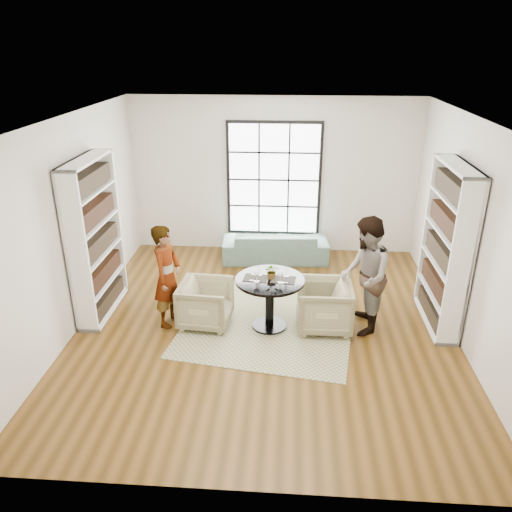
# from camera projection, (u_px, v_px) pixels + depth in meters

# --- Properties ---
(ground) EXTENTS (6.00, 6.00, 0.00)m
(ground) POSITION_uv_depth(u_px,v_px,m) (265.00, 325.00, 7.46)
(ground) COLOR brown
(room_shell) EXTENTS (6.00, 6.01, 6.00)m
(room_shell) POSITION_uv_depth(u_px,v_px,m) (268.00, 234.00, 7.45)
(room_shell) COLOR silver
(room_shell) RESTS_ON ground
(rug) EXTENTS (2.81, 2.81, 0.01)m
(rug) POSITION_uv_depth(u_px,v_px,m) (269.00, 323.00, 7.51)
(rug) COLOR #B1AE84
(rug) RESTS_ON ground
(pedestal_table) EXTENTS (0.99, 0.99, 0.79)m
(pedestal_table) POSITION_uv_depth(u_px,v_px,m) (270.00, 293.00, 7.19)
(pedestal_table) COLOR black
(pedestal_table) RESTS_ON ground
(sofa) EXTENTS (2.04, 0.91, 0.58)m
(sofa) POSITION_uv_depth(u_px,v_px,m) (275.00, 245.00, 9.58)
(sofa) COLOR gray
(sofa) RESTS_ON ground
(armchair_left) EXTENTS (0.80, 0.78, 0.68)m
(armchair_left) POSITION_uv_depth(u_px,v_px,m) (206.00, 304.00, 7.37)
(armchair_left) COLOR tan
(armchair_left) RESTS_ON ground
(armchair_right) EXTENTS (0.79, 0.77, 0.72)m
(armchair_right) POSITION_uv_depth(u_px,v_px,m) (324.00, 306.00, 7.26)
(armchair_right) COLOR tan
(armchair_right) RESTS_ON ground
(person_left) EXTENTS (0.48, 0.63, 1.55)m
(person_left) POSITION_uv_depth(u_px,v_px,m) (167.00, 276.00, 7.23)
(person_left) COLOR gray
(person_left) RESTS_ON ground
(person_right) EXTENTS (0.69, 0.86, 1.72)m
(person_right) POSITION_uv_depth(u_px,v_px,m) (365.00, 276.00, 7.03)
(person_right) COLOR gray
(person_right) RESTS_ON ground
(placemat_left) EXTENTS (0.37, 0.29, 0.01)m
(placemat_left) POSITION_uv_depth(u_px,v_px,m) (256.00, 278.00, 7.12)
(placemat_left) COLOR #272522
(placemat_left) RESTS_ON pedestal_table
(placemat_right) EXTENTS (0.37, 0.29, 0.01)m
(placemat_right) POSITION_uv_depth(u_px,v_px,m) (283.00, 280.00, 7.07)
(placemat_right) COLOR #272522
(placemat_right) RESTS_ON pedestal_table
(cutlery_left) EXTENTS (0.16, 0.23, 0.01)m
(cutlery_left) POSITION_uv_depth(u_px,v_px,m) (256.00, 278.00, 7.12)
(cutlery_left) COLOR silver
(cutlery_left) RESTS_ON placemat_left
(cutlery_right) EXTENTS (0.16, 0.23, 0.01)m
(cutlery_right) POSITION_uv_depth(u_px,v_px,m) (283.00, 279.00, 7.07)
(cutlery_right) COLOR silver
(cutlery_right) RESTS_ON placemat_right
(wine_glass_left) EXTENTS (0.08, 0.08, 0.18)m
(wine_glass_left) POSITION_uv_depth(u_px,v_px,m) (257.00, 274.00, 6.95)
(wine_glass_left) COLOR silver
(wine_glass_left) RESTS_ON pedestal_table
(wine_glass_right) EXTENTS (0.08, 0.08, 0.18)m
(wine_glass_right) POSITION_uv_depth(u_px,v_px,m) (280.00, 275.00, 6.93)
(wine_glass_right) COLOR silver
(wine_glass_right) RESTS_ON pedestal_table
(flower_centerpiece) EXTENTS (0.21, 0.19, 0.22)m
(flower_centerpiece) POSITION_uv_depth(u_px,v_px,m) (272.00, 271.00, 7.08)
(flower_centerpiece) COLOR gray
(flower_centerpiece) RESTS_ON pedestal_table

